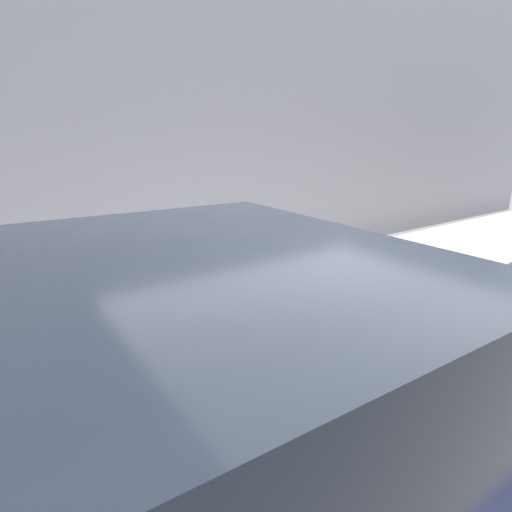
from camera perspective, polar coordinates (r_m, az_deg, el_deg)
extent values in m
plane|color=slate|center=(3.19, 12.06, -26.22)|extent=(60.00, 60.00, 0.00)
cube|color=#BCB7AD|center=(4.63, -8.45, -10.44)|extent=(24.00, 2.80, 0.14)
cube|color=gray|center=(6.14, -19.39, 24.12)|extent=(24.00, 0.30, 6.13)
cylinder|color=slate|center=(3.48, 0.00, -10.16)|extent=(0.06, 0.06, 0.90)
cube|color=slate|center=(3.26, 0.00, -0.47)|extent=(0.17, 0.11, 0.33)
cube|color=gray|center=(3.20, 0.61, -0.30)|extent=(0.10, 0.01, 0.11)
cylinder|color=slate|center=(3.20, 0.00, 3.13)|extent=(0.17, 0.09, 0.17)
cylinder|color=black|center=(3.02, -1.79, -20.83)|extent=(0.64, 0.25, 0.63)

